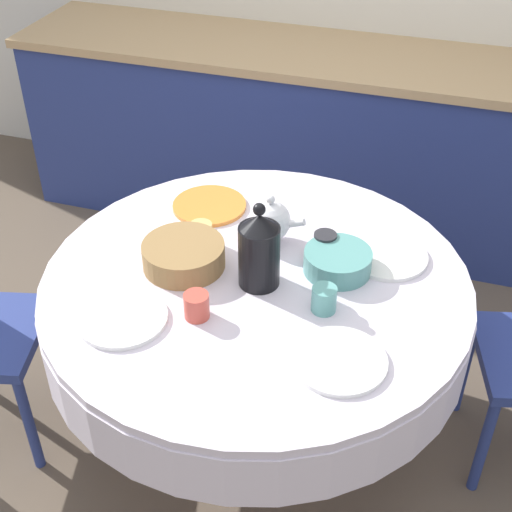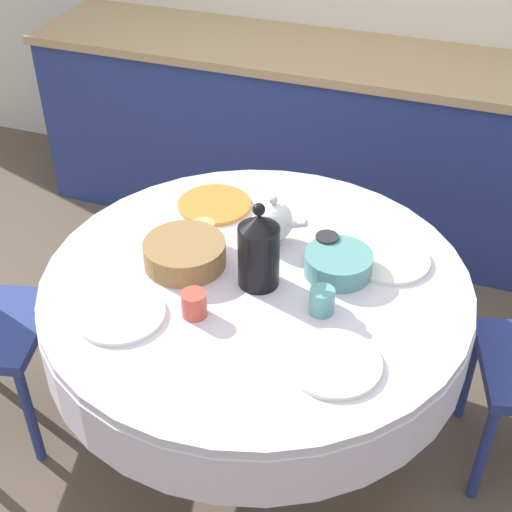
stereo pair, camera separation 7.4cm
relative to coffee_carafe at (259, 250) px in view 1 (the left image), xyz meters
name	(u,v)px [view 1 (the left image)]	position (x,y,z in m)	size (l,w,h in m)	color
ground_plane	(256,434)	(-0.02, 0.02, -0.86)	(12.00, 12.00, 0.00)	brown
kitchen_counter	(348,144)	(-0.02, 1.50, -0.41)	(3.24, 0.64, 0.90)	navy
dining_table	(256,307)	(-0.02, 0.02, -0.24)	(1.33, 1.33, 0.74)	olive
plate_near_left	(123,318)	(-0.32, -0.28, -0.11)	(0.26, 0.26, 0.01)	white
cup_near_left	(197,306)	(-0.12, -0.20, -0.08)	(0.07, 0.07, 0.08)	#CC4C3D
plate_near_right	(339,361)	(0.30, -0.26, -0.11)	(0.26, 0.26, 0.01)	white
cup_near_right	(324,299)	(0.22, -0.06, -0.08)	(0.07, 0.07, 0.08)	#5BA39E
plate_far_left	(209,206)	(-0.29, 0.35, -0.11)	(0.26, 0.26, 0.01)	orange
cup_far_left	(201,234)	(-0.24, 0.13, -0.08)	(0.07, 0.07, 0.08)	#DBB766
plate_far_right	(387,256)	(0.35, 0.24, -0.11)	(0.26, 0.26, 0.01)	white
cup_far_right	(325,244)	(0.15, 0.20, -0.08)	(0.07, 0.07, 0.08)	#28282D
coffee_carafe	(259,250)	(0.00, 0.00, 0.00)	(0.12, 0.12, 0.28)	black
teapot	(271,221)	(-0.03, 0.22, -0.04)	(0.18, 0.13, 0.17)	white
bread_basket	(184,255)	(-0.25, 0.01, -0.08)	(0.26, 0.26, 0.08)	olive
fruit_bowl	(338,261)	(0.21, 0.13, -0.09)	(0.21, 0.21, 0.07)	#569993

